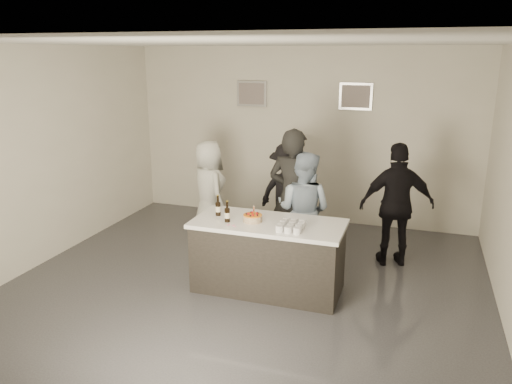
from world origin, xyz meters
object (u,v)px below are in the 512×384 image
(beer_bottle_b, at_px, (227,212))
(person_main_black, at_px, (293,198))
(person_main_blue, at_px, (303,210))
(person_guest_back, at_px, (288,194))
(cake, at_px, (253,219))
(bar_counter, at_px, (268,256))
(person_guest_left, at_px, (209,191))
(person_guest_right, at_px, (397,205))
(beer_bottle_a, at_px, (218,206))

(beer_bottle_b, distance_m, person_main_black, 1.19)
(person_main_black, relative_size, person_main_blue, 1.18)
(beer_bottle_b, bearing_deg, person_guest_back, 80.55)
(cake, distance_m, person_main_black, 0.98)
(bar_counter, height_order, person_guest_left, person_guest_left)
(person_guest_right, relative_size, person_guest_back, 1.09)
(bar_counter, height_order, cake, cake)
(beer_bottle_b, xyz_separation_m, person_main_black, (0.55, 1.05, -0.07))
(cake, bearing_deg, person_main_black, 74.48)
(beer_bottle_a, xyz_separation_m, person_guest_left, (-0.72, 1.35, -0.23))
(beer_bottle_a, bearing_deg, bar_counter, -3.26)
(beer_bottle_a, height_order, person_guest_right, person_guest_right)
(beer_bottle_a, xyz_separation_m, beer_bottle_b, (0.20, -0.20, 0.00))
(person_guest_back, bearing_deg, person_guest_left, 30.53)
(bar_counter, bearing_deg, cake, -164.91)
(person_guest_left, bearing_deg, cake, 171.57)
(cake, relative_size, person_main_black, 0.12)
(person_guest_left, bearing_deg, person_guest_right, -139.84)
(beer_bottle_a, relative_size, person_guest_left, 0.16)
(person_guest_right, bearing_deg, bar_counter, 25.96)
(cake, xyz_separation_m, person_main_black, (0.26, 0.94, 0.03))
(person_main_black, distance_m, person_guest_right, 1.44)
(person_main_blue, height_order, person_guest_back, person_main_blue)
(cake, height_order, person_guest_left, person_guest_left)
(beer_bottle_b, bearing_deg, cake, 20.59)
(beer_bottle_a, xyz_separation_m, person_guest_back, (0.50, 1.58, -0.23))
(beer_bottle_b, bearing_deg, person_main_blue, 54.71)
(person_guest_right, bearing_deg, person_main_blue, 4.90)
(cake, height_order, beer_bottle_a, beer_bottle_a)
(bar_counter, xyz_separation_m, person_main_blue, (0.24, 0.85, 0.37))
(cake, bearing_deg, bar_counter, 15.09)
(bar_counter, height_order, person_main_blue, person_main_blue)
(beer_bottle_a, distance_m, person_main_blue, 1.25)
(cake, height_order, beer_bottle_b, beer_bottle_b)
(beer_bottle_b, xyz_separation_m, person_guest_left, (-0.92, 1.55, -0.23))
(cake, xyz_separation_m, person_guest_right, (1.63, 1.38, -0.07))
(beer_bottle_b, xyz_separation_m, person_main_blue, (0.72, 1.01, -0.21))
(person_guest_right, bearing_deg, person_main_black, 1.03)
(bar_counter, xyz_separation_m, person_guest_right, (1.45, 1.33, 0.42))
(beer_bottle_b, relative_size, person_main_black, 0.13)
(bar_counter, bearing_deg, person_main_black, 85.16)
(person_guest_right, distance_m, person_guest_back, 1.65)
(person_main_black, bearing_deg, person_guest_back, -61.71)
(bar_counter, bearing_deg, person_main_blue, 74.26)
(cake, bearing_deg, person_guest_right, 40.12)
(beer_bottle_a, height_order, person_guest_back, person_guest_back)
(bar_counter, height_order, person_main_black, person_main_black)
(person_main_black, xyz_separation_m, person_main_blue, (0.16, -0.04, -0.15))
(cake, xyz_separation_m, beer_bottle_a, (-0.49, 0.09, 0.09))
(beer_bottle_a, bearing_deg, cake, -10.21)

